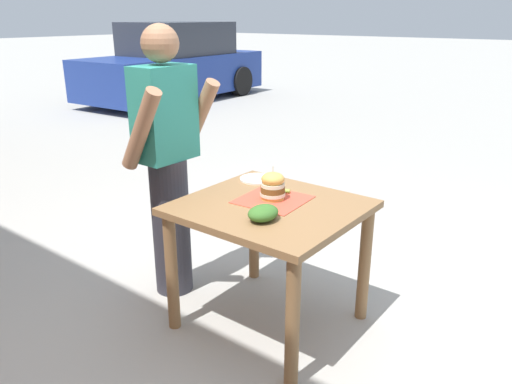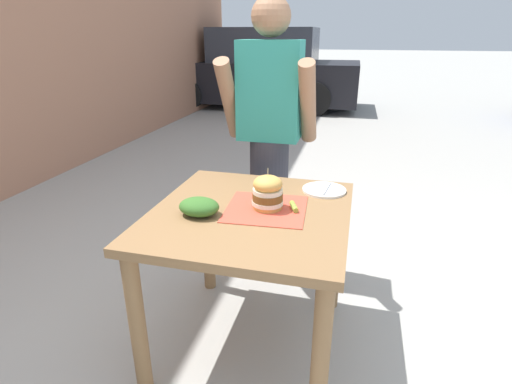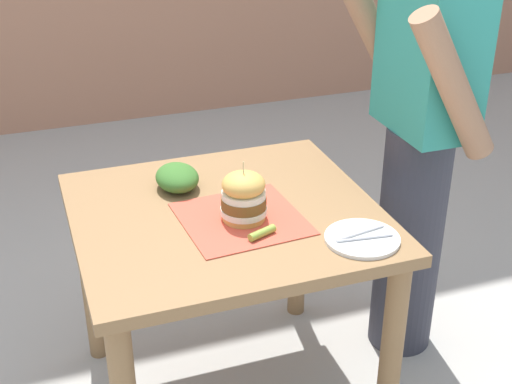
{
  "view_description": "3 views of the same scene",
  "coord_description": "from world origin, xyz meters",
  "px_view_note": "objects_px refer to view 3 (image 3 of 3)",
  "views": [
    {
      "loc": [
        -2.07,
        -1.5,
        1.73
      ],
      "look_at": [
        0.0,
        0.1,
        0.8
      ],
      "focal_mm": 35.0,
      "sensor_mm": 36.0,
      "label": 1
    },
    {
      "loc": [
        0.43,
        -1.58,
        1.49
      ],
      "look_at": [
        0.0,
        0.1,
        0.8
      ],
      "focal_mm": 28.0,
      "sensor_mm": 36.0,
      "label": 2
    },
    {
      "loc": [
        1.87,
        -0.56,
        1.82
      ],
      "look_at": [
        0.0,
        0.1,
        0.8
      ],
      "focal_mm": 50.0,
      "sensor_mm": 36.0,
      "label": 3
    }
  ],
  "objects_px": {
    "pickle_spear": "(262,233)",
    "side_salad": "(177,177)",
    "sandwich": "(244,196)",
    "diner_across_table": "(420,133)",
    "side_plate_with_forks": "(362,238)",
    "patio_table": "(227,247)"
  },
  "relations": [
    {
      "from": "sandwich",
      "to": "pickle_spear",
      "type": "xyz_separation_m",
      "value": [
        0.12,
        0.02,
        -0.06
      ]
    },
    {
      "from": "sandwich",
      "to": "pickle_spear",
      "type": "relative_size",
      "value": 2.09
    },
    {
      "from": "pickle_spear",
      "to": "diner_across_table",
      "type": "bearing_deg",
      "value": 111.57
    },
    {
      "from": "sandwich",
      "to": "pickle_spear",
      "type": "height_order",
      "value": "sandwich"
    },
    {
      "from": "patio_table",
      "to": "side_plate_with_forks",
      "type": "bearing_deg",
      "value": 47.01
    },
    {
      "from": "patio_table",
      "to": "diner_across_table",
      "type": "bearing_deg",
      "value": 96.07
    },
    {
      "from": "pickle_spear",
      "to": "side_salad",
      "type": "height_order",
      "value": "side_salad"
    },
    {
      "from": "patio_table",
      "to": "side_salad",
      "type": "height_order",
      "value": "side_salad"
    },
    {
      "from": "side_plate_with_forks",
      "to": "pickle_spear",
      "type": "bearing_deg",
      "value": -112.39
    },
    {
      "from": "sandwich",
      "to": "diner_across_table",
      "type": "xyz_separation_m",
      "value": [
        -0.15,
        0.69,
        0.05
      ]
    },
    {
      "from": "sandwich",
      "to": "diner_across_table",
      "type": "relative_size",
      "value": 0.11
    },
    {
      "from": "sandwich",
      "to": "patio_table",
      "type": "bearing_deg",
      "value": -152.99
    },
    {
      "from": "patio_table",
      "to": "side_salad",
      "type": "bearing_deg",
      "value": -153.04
    },
    {
      "from": "side_salad",
      "to": "diner_across_table",
      "type": "relative_size",
      "value": 0.11
    },
    {
      "from": "patio_table",
      "to": "sandwich",
      "type": "relative_size",
      "value": 4.93
    },
    {
      "from": "patio_table",
      "to": "side_salad",
      "type": "distance_m",
      "value": 0.29
    },
    {
      "from": "diner_across_table",
      "to": "side_plate_with_forks",
      "type": "bearing_deg",
      "value": -47.0
    },
    {
      "from": "sandwich",
      "to": "diner_across_table",
      "type": "bearing_deg",
      "value": 102.09
    },
    {
      "from": "patio_table",
      "to": "diner_across_table",
      "type": "height_order",
      "value": "diner_across_table"
    },
    {
      "from": "side_salad",
      "to": "diner_across_table",
      "type": "xyz_separation_m",
      "value": [
        0.13,
        0.83,
        0.1
      ]
    },
    {
      "from": "pickle_spear",
      "to": "diner_across_table",
      "type": "relative_size",
      "value": 0.05
    },
    {
      "from": "side_plate_with_forks",
      "to": "diner_across_table",
      "type": "relative_size",
      "value": 0.13
    }
  ]
}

